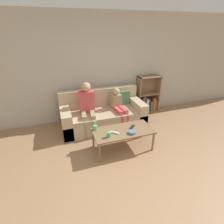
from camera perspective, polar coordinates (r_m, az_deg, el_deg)
ground_plane at (r=2.96m, az=10.57°, el=-23.38°), size 22.00×22.00×0.00m
wall_back at (r=4.52m, az=-4.58°, el=13.89°), size 12.00×0.06×2.60m
couch at (r=4.34m, az=-2.95°, el=-0.81°), size 2.00×0.90×0.86m
bookshelf at (r=5.15m, az=11.26°, el=4.21°), size 0.64×0.28×1.04m
coffee_table at (r=3.44m, az=3.63°, el=-6.55°), size 1.17×0.56×0.43m
person_adult at (r=4.03m, az=-8.11°, el=2.61°), size 0.39×0.65×1.14m
person_child at (r=4.22m, az=2.11°, el=2.10°), size 0.29×0.64×0.93m
cup_near at (r=3.19m, az=-0.99°, el=-7.37°), size 0.08×0.08×0.10m
cup_far at (r=3.42m, az=-5.54°, el=-5.09°), size 0.09×0.09×0.10m
tv_remote_0 at (r=3.32m, az=0.91°, el=-6.70°), size 0.16×0.15×0.02m
tv_remote_1 at (r=3.52m, az=6.61°, el=-4.88°), size 0.16×0.15×0.02m
snack_bowl at (r=3.33m, az=6.64°, el=-6.56°), size 0.15×0.15×0.05m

